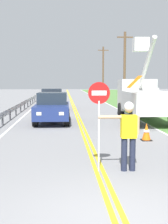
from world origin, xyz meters
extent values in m
plane|color=gray|center=(0.00, 0.00, 0.00)|extent=(160.00, 160.00, 0.00)
cube|color=yellow|center=(-0.09, 20.00, 0.01)|extent=(0.11, 110.00, 0.01)
cube|color=yellow|center=(0.09, 20.00, 0.01)|extent=(0.11, 110.00, 0.01)
cube|color=silver|center=(3.60, 20.00, 0.01)|extent=(0.12, 110.00, 0.01)
cube|color=silver|center=(-3.60, 20.00, 0.01)|extent=(0.12, 110.00, 0.01)
cylinder|color=#1E2338|center=(0.87, 2.89, 0.44)|extent=(0.16, 0.16, 0.88)
cylinder|color=#1E2338|center=(0.65, 2.89, 0.44)|extent=(0.16, 0.16, 0.88)
cube|color=yellow|center=(0.76, 2.89, 1.18)|extent=(0.40, 0.24, 0.60)
cylinder|color=tan|center=(0.26, 2.89, 1.43)|extent=(0.60, 0.09, 0.09)
cylinder|color=tan|center=(1.00, 2.89, 1.21)|extent=(0.09, 0.09, 0.48)
sphere|color=tan|center=(0.76, 2.89, 1.65)|extent=(0.22, 0.22, 0.22)
sphere|color=white|center=(0.76, 2.89, 1.70)|extent=(0.25, 0.25, 0.25)
cylinder|color=silver|center=(-0.02, 2.89, 0.92)|extent=(0.04, 0.04, 1.85)
cylinder|color=#B71414|center=(-0.02, 2.89, 2.05)|extent=(0.56, 0.03, 0.56)
cube|color=white|center=(-0.02, 2.87, 2.05)|extent=(0.38, 0.01, 0.12)
cube|color=silver|center=(3.72, 11.36, 1.21)|extent=(2.48, 4.69, 1.10)
cube|color=silver|center=(3.86, 14.81, 1.46)|extent=(2.28, 2.19, 2.00)
cube|color=#1E2833|center=(3.90, 15.84, 1.76)|extent=(1.98, 0.14, 0.90)
cylinder|color=silver|center=(3.69, 10.44, 1.88)|extent=(0.56, 0.56, 0.24)
cylinder|color=silver|center=(3.75, 12.10, 3.29)|extent=(0.38, 3.48, 2.75)
cube|color=white|center=(3.82, 13.77, 4.57)|extent=(0.94, 0.94, 0.80)
cube|color=orange|center=(2.47, 9.61, 2.31)|extent=(0.63, 0.82, 0.59)
cylinder|color=black|center=(2.82, 14.65, 0.46)|extent=(0.36, 0.93, 0.92)
cylinder|color=black|center=(4.88, 14.57, 0.46)|extent=(0.36, 0.93, 0.92)
cylinder|color=black|center=(2.65, 10.37, 0.46)|extent=(0.36, 0.93, 0.92)
cube|color=navy|center=(-1.56, 12.08, 0.70)|extent=(1.90, 4.13, 0.72)
cube|color=#1E2833|center=(-1.56, 12.33, 1.38)|extent=(1.64, 1.74, 0.64)
cube|color=#EAEACC|center=(-1.04, 10.05, 0.75)|extent=(0.24, 0.06, 0.16)
cube|color=#EAEACC|center=(-2.14, 10.06, 0.75)|extent=(0.24, 0.06, 0.16)
cylinder|color=black|center=(-0.76, 10.80, 0.34)|extent=(0.29, 0.68, 0.68)
cylinder|color=black|center=(-2.40, 10.82, 0.34)|extent=(0.29, 0.68, 0.68)
cylinder|color=black|center=(-0.72, 13.34, 0.34)|extent=(0.29, 0.68, 0.68)
cylinder|color=black|center=(-2.36, 13.37, 0.34)|extent=(0.29, 0.68, 0.68)
cube|color=maroon|center=(-1.90, 20.19, 0.70)|extent=(1.95, 4.15, 0.72)
cube|color=#1E2833|center=(-1.90, 20.44, 1.38)|extent=(1.66, 1.76, 0.64)
cube|color=#EAEACC|center=(-1.29, 18.18, 0.75)|extent=(0.24, 0.07, 0.16)
cube|color=#EAEACC|center=(-2.39, 18.15, 0.75)|extent=(0.24, 0.07, 0.16)
cylinder|color=black|center=(-1.04, 18.94, 0.34)|extent=(0.30, 0.69, 0.68)
cylinder|color=black|center=(-2.68, 18.90, 0.34)|extent=(0.30, 0.69, 0.68)
cylinder|color=black|center=(-1.11, 21.48, 0.34)|extent=(0.30, 0.69, 0.68)
cylinder|color=black|center=(-2.75, 21.44, 0.34)|extent=(0.30, 0.69, 0.68)
cylinder|color=brown|center=(6.06, 29.57, 3.93)|extent=(0.28, 0.28, 7.86)
cube|color=brown|center=(6.06, 29.57, 7.26)|extent=(1.80, 0.14, 0.14)
cylinder|color=brown|center=(5.88, 46.93, 4.06)|extent=(0.28, 0.28, 8.13)
cube|color=brown|center=(5.88, 46.93, 7.53)|extent=(1.80, 0.14, 0.14)
cone|color=orange|center=(2.34, 6.83, 0.35)|extent=(0.36, 0.36, 0.70)
cylinder|color=white|center=(2.34, 6.83, 0.39)|extent=(0.25, 0.25, 0.08)
cube|color=black|center=(2.34, 6.83, 0.01)|extent=(0.40, 0.40, 0.03)
cube|color=#9EA0A3|center=(-4.20, 14.89, 0.55)|extent=(0.06, 32.00, 0.32)
cube|color=#4C4C51|center=(-4.20, 11.46, 0.28)|extent=(0.10, 0.10, 0.55)
cube|color=#4C4C51|center=(-4.20, 13.74, 0.28)|extent=(0.10, 0.10, 0.55)
cube|color=#4C4C51|center=(-4.20, 16.03, 0.28)|extent=(0.10, 0.10, 0.55)
cube|color=#4C4C51|center=(-4.20, 18.32, 0.28)|extent=(0.10, 0.10, 0.55)
cube|color=#4C4C51|center=(-4.20, 20.60, 0.28)|extent=(0.10, 0.10, 0.55)
cube|color=#4C4C51|center=(-4.20, 22.89, 0.28)|extent=(0.10, 0.10, 0.55)
cube|color=#4C4C51|center=(-4.20, 25.17, 0.28)|extent=(0.10, 0.10, 0.55)
cube|color=#4C4C51|center=(-4.20, 27.46, 0.28)|extent=(0.10, 0.10, 0.55)
cube|color=#4C4C51|center=(-4.20, 29.74, 0.28)|extent=(0.10, 0.10, 0.55)
camera|label=1|loc=(-0.93, -4.76, 2.36)|focal=48.33mm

